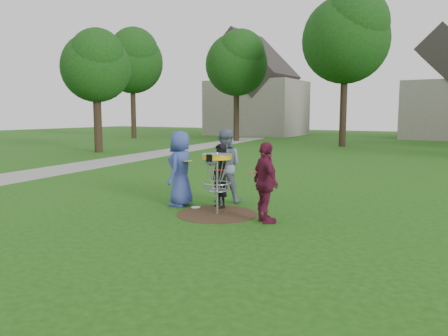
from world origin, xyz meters
The scene contains 11 objects.
ground centered at (0.00, 0.00, 0.00)m, with size 100.00×100.00×0.00m, color #19470F.
dirt_patch centered at (0.00, 0.00, 0.00)m, with size 1.80×1.80×0.01m, color #47331E.
concrete_path centered at (-10.00, 8.00, 0.01)m, with size 2.20×40.00×0.02m, color #9E9E99.
player_blue centered at (-1.24, 0.35, 0.91)m, with size 0.88×0.58×1.81m, color #344490.
player_black centered at (-0.29, 0.62, 0.76)m, with size 0.56×0.36×1.52m, color black.
player_grey centered at (-0.55, 1.26, 0.92)m, with size 0.89×0.70×1.84m, color slate.
player_maroon centered at (1.24, -0.16, 0.83)m, with size 0.97×0.40×1.66m, color maroon.
disc_on_grass centered at (-0.78, 0.30, 0.01)m, with size 0.22×0.22×0.02m, color silver.
disc_golf_basket centered at (0.00, 0.00, 1.02)m, with size 0.66×0.67×1.38m.
held_discs centered at (-0.15, 0.38, 1.05)m, with size 2.15×1.34×0.21m.
tree_row centered at (0.44, 20.67, 6.21)m, with size 51.20×17.42×9.90m.
Camera 1 is at (4.89, -8.13, 2.22)m, focal length 35.00 mm.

